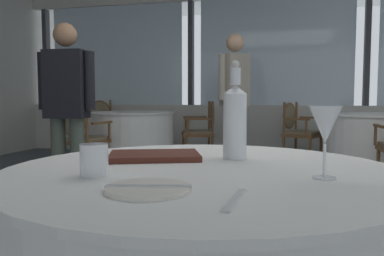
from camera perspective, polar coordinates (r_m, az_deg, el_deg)
ground_plane at (r=2.94m, az=8.32°, el=-15.14°), size 13.71×13.71×0.00m
window_wall_far at (r=6.72m, az=11.74°, el=5.79°), size 9.10×0.14×2.88m
side_plate at (r=0.94m, az=-6.32°, el=-8.68°), size 0.20×0.20×0.01m
butter_knife at (r=0.94m, az=-6.32°, el=-8.37°), size 0.20×0.06×0.00m
dinner_fork at (r=0.85m, az=6.19°, el=-10.22°), size 0.03×0.19×0.00m
water_bottle at (r=1.40m, az=6.21°, el=1.25°), size 0.08×0.08×0.35m
wine_glass at (r=1.11m, az=18.67°, el=0.26°), size 0.09×0.09×0.19m
water_tumbler at (r=1.14m, az=-13.93°, el=-4.44°), size 0.08×0.08×0.09m
menu_book at (r=1.41m, az=-5.44°, el=-4.00°), size 0.37×0.31×0.02m
background_table_0 at (r=5.70m, az=25.05°, el=-2.00°), size 1.36×1.36×0.77m
dining_chair_0_2 at (r=6.06m, az=14.98°, el=0.08°), size 0.61×0.64×0.91m
background_table_1 at (r=5.96m, az=-8.84°, el=-1.37°), size 1.33×1.33×0.77m
dining_chair_1_0 at (r=5.97m, az=1.64°, el=0.19°), size 0.58×0.63×0.92m
dining_chair_1_1 at (r=6.94m, az=-12.79°, el=0.74°), size 0.65×0.66×0.94m
dining_chair_1_2 at (r=5.09m, az=-15.74°, el=-0.80°), size 0.60×0.55×0.90m
diner_person_0 at (r=3.68m, az=-17.62°, el=3.38°), size 0.53×0.23×1.63m
diner_person_1 at (r=5.05m, az=6.16°, el=4.90°), size 0.38×0.44×1.78m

